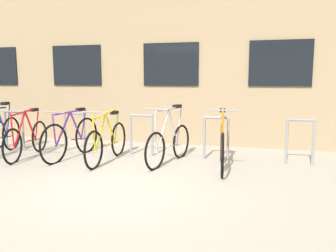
{
  "coord_description": "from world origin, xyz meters",
  "views": [
    {
      "loc": [
        1.88,
        -4.39,
        1.53
      ],
      "look_at": [
        0.34,
        1.6,
        0.66
      ],
      "focal_mm": 35.72,
      "sensor_mm": 36.0,
      "label": 1
    }
  ],
  "objects_px": {
    "bicycle_red": "(27,138)",
    "bicycle_purple": "(71,138)",
    "bicycle_yellow": "(107,141)",
    "bicycle_silver": "(169,143)",
    "bicycle_orange": "(222,145)"
  },
  "relations": [
    {
      "from": "bicycle_purple",
      "to": "bicycle_silver",
      "type": "bearing_deg",
      "value": 1.98
    },
    {
      "from": "bicycle_silver",
      "to": "bicycle_orange",
      "type": "bearing_deg",
      "value": -5.77
    },
    {
      "from": "bicycle_red",
      "to": "bicycle_purple",
      "type": "bearing_deg",
      "value": 9.38
    },
    {
      "from": "bicycle_red",
      "to": "bicycle_yellow",
      "type": "distance_m",
      "value": 1.69
    },
    {
      "from": "bicycle_silver",
      "to": "bicycle_orange",
      "type": "height_order",
      "value": "bicycle_orange"
    },
    {
      "from": "bicycle_orange",
      "to": "bicycle_purple",
      "type": "relative_size",
      "value": 1.01
    },
    {
      "from": "bicycle_orange",
      "to": "bicycle_purple",
      "type": "bearing_deg",
      "value": 179.41
    },
    {
      "from": "bicycle_purple",
      "to": "bicycle_yellow",
      "type": "relative_size",
      "value": 0.99
    },
    {
      "from": "bicycle_silver",
      "to": "bicycle_yellow",
      "type": "bearing_deg",
      "value": -172.35
    },
    {
      "from": "bicycle_red",
      "to": "bicycle_yellow",
      "type": "relative_size",
      "value": 0.97
    },
    {
      "from": "bicycle_red",
      "to": "bicycle_yellow",
      "type": "xyz_separation_m",
      "value": [
        1.69,
        0.06,
        0.0
      ]
    },
    {
      "from": "bicycle_orange",
      "to": "bicycle_silver",
      "type": "bearing_deg",
      "value": 174.23
    },
    {
      "from": "bicycle_red",
      "to": "bicycle_orange",
      "type": "relative_size",
      "value": 0.97
    },
    {
      "from": "bicycle_red",
      "to": "bicycle_purple",
      "type": "height_order",
      "value": "bicycle_red"
    },
    {
      "from": "bicycle_silver",
      "to": "bicycle_yellow",
      "type": "height_order",
      "value": "bicycle_silver"
    }
  ]
}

